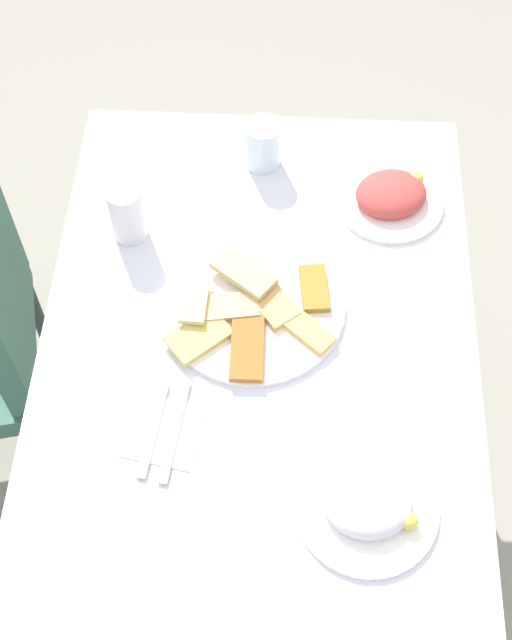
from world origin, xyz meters
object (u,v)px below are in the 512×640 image
(dining_table, at_px, (258,370))
(salad_plate_greens, at_px, (391,196))
(paper_napkin, at_px, (164,431))
(salad_plate_rice, at_px, (368,505))
(fork, at_px, (175,431))
(soda_can, at_px, (127,213))
(pide_platter, at_px, (252,307))
(drinking_glass, at_px, (263,145))
(spoon, at_px, (153,430))

(dining_table, height_order, salad_plate_greens, salad_plate_greens)
(salad_plate_greens, height_order, paper_napkin, salad_plate_greens)
(salad_plate_greens, relative_size, salad_plate_rice, 0.93)
(salad_plate_rice, relative_size, fork, 1.21)
(salad_plate_greens, relative_size, soda_can, 1.73)
(pide_platter, bearing_deg, paper_napkin, 152.00)
(dining_table, bearing_deg, pide_platter, 11.96)
(salad_plate_rice, height_order, soda_can, soda_can)
(salad_plate_rice, distance_m, drinking_glass, 0.75)
(salad_plate_greens, relative_size, paper_napkin, 1.77)
(salad_plate_rice, height_order, spoon, salad_plate_rice)
(paper_napkin, bearing_deg, soda_can, 14.85)
(salad_plate_rice, xyz_separation_m, spoon, (0.12, 0.35, -0.01))
(drinking_glass, height_order, paper_napkin, drinking_glass)
(paper_napkin, distance_m, spoon, 0.02)
(soda_can, relative_size, drinking_glass, 1.20)
(drinking_glass, relative_size, spoon, 0.59)
(dining_table, bearing_deg, paper_napkin, 140.31)
(drinking_glass, bearing_deg, dining_table, -178.29)
(salad_plate_greens, height_order, drinking_glass, drinking_glass)
(soda_can, xyz_separation_m, drinking_glass, (0.19, -0.24, -0.01))
(salad_plate_greens, bearing_deg, drinking_glass, 70.32)
(soda_can, distance_m, spoon, 0.42)
(soda_can, xyz_separation_m, spoon, (-0.41, -0.09, -0.06))
(soda_can, xyz_separation_m, fork, (-0.41, -0.13, -0.06))
(salad_plate_rice, bearing_deg, dining_table, 32.52)
(dining_table, relative_size, spoon, 6.47)
(pide_platter, height_order, fork, pide_platter)
(pide_platter, xyz_separation_m, salad_plate_rice, (-0.36, -0.20, 0.01))
(pide_platter, height_order, salad_plate_rice, salad_plate_rice)
(fork, bearing_deg, salad_plate_greens, -29.40)
(pide_platter, bearing_deg, salad_plate_rice, -150.99)
(salad_plate_greens, bearing_deg, pide_platter, 136.06)
(salad_plate_greens, xyz_separation_m, soda_can, (-0.10, 0.50, 0.04))
(paper_napkin, bearing_deg, fork, -90.00)
(dining_table, relative_size, paper_napkin, 9.37)
(drinking_glass, xyz_separation_m, spoon, (-0.60, 0.15, -0.05))
(pide_platter, bearing_deg, fork, 155.35)
(dining_table, distance_m, pide_platter, 0.13)
(dining_table, xyz_separation_m, paper_napkin, (-0.18, 0.15, 0.09))
(fork, relative_size, spoon, 1.08)
(salad_plate_rice, bearing_deg, pide_platter, 29.01)
(pide_platter, distance_m, drinking_glass, 0.36)
(fork, distance_m, spoon, 0.04)
(drinking_glass, bearing_deg, paper_napkin, 167.55)
(spoon, bearing_deg, pide_platter, -24.46)
(fork, bearing_deg, salad_plate_rice, -103.77)
(salad_plate_greens, relative_size, spoon, 1.22)
(dining_table, xyz_separation_m, salad_plate_greens, (0.34, -0.24, 0.11))
(soda_can, height_order, fork, soda_can)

